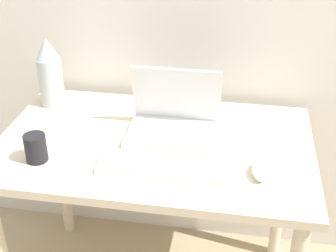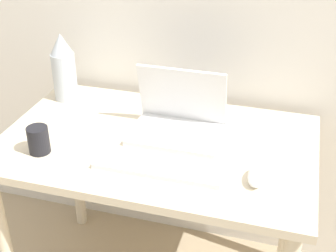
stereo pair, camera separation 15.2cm
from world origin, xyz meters
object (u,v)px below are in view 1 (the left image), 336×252
object	(u,v)px
keyboard	(163,167)
mug	(36,148)
mouse	(261,170)
vase	(50,73)
laptop	(174,120)

from	to	relation	value
keyboard	mug	xyz separation A→B (m)	(-0.41, -0.02, 0.04)
mouse	keyboard	bearing A→B (deg)	-176.42
keyboard	vase	xyz separation A→B (m)	(-0.51, 0.38, 0.12)
vase	mug	world-z (taller)	vase
keyboard	vase	world-z (taller)	vase
keyboard	mouse	world-z (taller)	mouse
mouse	mug	xyz separation A→B (m)	(-0.72, -0.04, 0.03)
mouse	vase	xyz separation A→B (m)	(-0.82, 0.36, 0.12)
laptop	mouse	size ratio (longest dim) A/B	2.87
keyboard	mouse	bearing A→B (deg)	3.58
keyboard	mug	size ratio (longest dim) A/B	4.44
mouse	mug	bearing A→B (deg)	-177.14
keyboard	mug	distance (m)	0.42
vase	keyboard	bearing A→B (deg)	-36.30
mouse	laptop	bearing A→B (deg)	145.04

